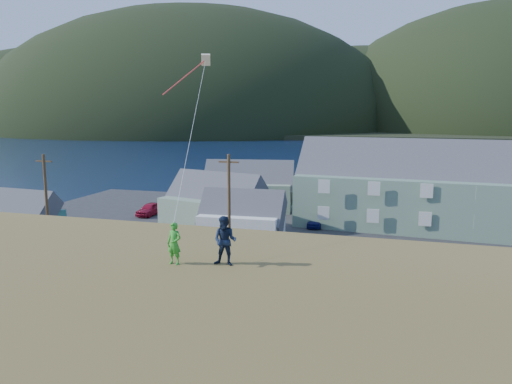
% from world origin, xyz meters
% --- Properties ---
extents(ground, '(900.00, 900.00, 0.00)m').
position_xyz_m(ground, '(0.00, 0.00, 0.00)').
color(ground, '#0A1638').
rests_on(ground, ground).
extents(grass_strip, '(110.00, 8.00, 0.10)m').
position_xyz_m(grass_strip, '(0.00, -2.00, 0.05)').
color(grass_strip, '#4C3D19').
rests_on(grass_strip, ground).
extents(waterfront_lot, '(72.00, 36.00, 0.12)m').
position_xyz_m(waterfront_lot, '(0.00, 17.00, 0.06)').
color(waterfront_lot, '#28282B').
rests_on(waterfront_lot, ground).
extents(wharf, '(26.00, 14.00, 0.90)m').
position_xyz_m(wharf, '(-6.00, 40.00, 0.45)').
color(wharf, gray).
rests_on(wharf, ground).
extents(far_shore, '(900.00, 320.00, 2.00)m').
position_xyz_m(far_shore, '(0.00, 330.00, 1.00)').
color(far_shore, black).
rests_on(far_shore, ground).
extents(far_hills, '(760.00, 265.00, 143.00)m').
position_xyz_m(far_hills, '(35.59, 279.38, 2.00)').
color(far_hills, black).
rests_on(far_hills, ground).
extents(lodge, '(33.60, 11.70, 11.61)m').
position_xyz_m(lodge, '(13.93, 21.04, 4.47)').
color(lodge, slate).
rests_on(lodge, waterfront_lot).
extents(shed_teal, '(7.98, 5.85, 5.98)m').
position_xyz_m(shed_teal, '(-27.47, 5.26, 2.25)').
color(shed_teal, '#2F6D6E').
rests_on(shed_teal, waterfront_lot).
extents(shed_palegreen_near, '(11.56, 8.79, 7.51)m').
position_xyz_m(shed_palegreen_near, '(-10.28, 13.98, 2.82)').
color(shed_palegreen_near, gray).
rests_on(shed_palegreen_near, waterfront_lot).
extents(shed_white, '(8.19, 5.69, 6.32)m').
position_xyz_m(shed_white, '(-5.80, 9.74, 2.43)').
color(shed_white, white).
rests_on(shed_white, waterfront_lot).
extents(shed_palegreen_far, '(12.26, 8.17, 7.68)m').
position_xyz_m(shed_palegreen_far, '(-10.15, 26.14, 2.93)').
color(shed_palegreen_far, gray).
rests_on(shed_palegreen_far, waterfront_lot).
extents(utility_poles, '(37.93, 0.24, 9.46)m').
position_xyz_m(utility_poles, '(-2.39, 1.50, 4.71)').
color(utility_poles, '#47331E').
rests_on(utility_poles, waterfront_lot).
extents(parked_cars, '(23.93, 11.86, 1.58)m').
position_xyz_m(parked_cars, '(-10.46, 21.70, 0.84)').
color(parked_cars, navy).
rests_on(parked_cars, waterfront_lot).
extents(kite_flyer_green, '(0.60, 0.44, 1.53)m').
position_xyz_m(kite_flyer_green, '(0.70, -18.33, 7.97)').
color(kite_flyer_green, green).
rests_on(kite_flyer_green, hillside).
extents(kite_flyer_navy, '(0.88, 0.69, 1.79)m').
position_xyz_m(kite_flyer_navy, '(2.50, -17.93, 8.10)').
color(kite_flyer_navy, '#152039').
rests_on(kite_flyer_navy, hillside).
extents(kite_rig, '(1.67, 4.51, 10.84)m').
position_xyz_m(kite_rig, '(-1.41, -10.24, 14.96)').
color(kite_rig, beige).
rests_on(kite_rig, ground).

